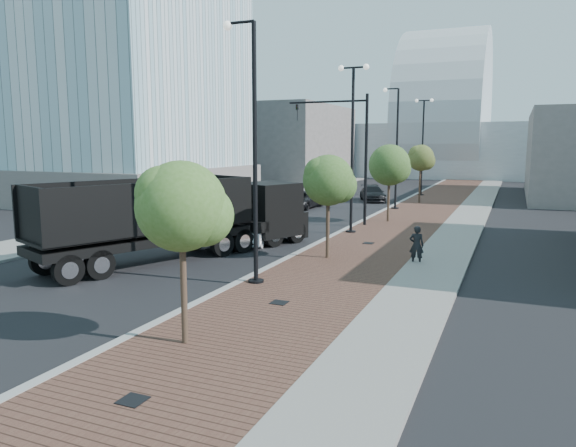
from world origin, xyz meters
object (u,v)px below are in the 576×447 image
at_px(white_sedan, 257,230).
at_px(dark_car_mid, 302,200).
at_px(pedestrian, 417,245).
at_px(dump_truck, 216,220).

xyz_separation_m(white_sedan, dark_car_mid, (-3.44, 15.01, -0.03)).
relative_size(white_sedan, pedestrian, 2.56).
relative_size(white_sedan, dark_car_mid, 0.89).
xyz_separation_m(dark_car_mid, pedestrian, (11.80, -16.77, 0.16)).
bearing_deg(pedestrian, dark_car_mid, -61.26).
distance_m(dump_truck, pedestrian, 9.23).
distance_m(white_sedan, dark_car_mid, 15.40).
relative_size(dark_car_mid, pedestrian, 2.89).
bearing_deg(white_sedan, pedestrian, -19.37).
xyz_separation_m(white_sedan, pedestrian, (8.36, -1.77, 0.13)).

